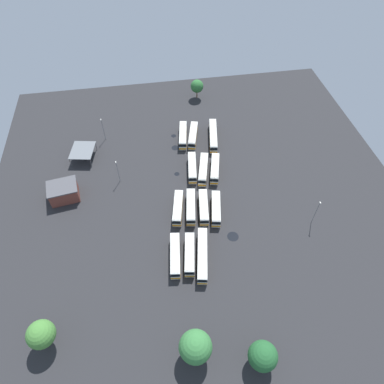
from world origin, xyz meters
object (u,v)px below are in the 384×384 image
(bus_row2_slot0, at_px, (178,208))
(bus_row3_slot2, at_px, (202,255))
(bus_row1_slot1, at_px, (192,168))
(bus_row0_slot3, at_px, (213,136))
(tree_north_edge, at_px, (195,347))
(bus_row2_slot2, at_px, (203,207))
(lamp_post_near_entrance, at_px, (118,171))
(bus_row0_slot0, at_px, (183,135))
(bus_row1_slot2, at_px, (203,169))
(bus_row3_slot1, at_px, (190,254))
(tree_south_edge, at_px, (197,86))
(maintenance_shelter, at_px, (82,150))
(lamp_post_far_corner, at_px, (316,212))
(bus_row2_slot3, at_px, (216,209))
(bus_row1_slot3, at_px, (215,169))
(lamp_post_by_building, at_px, (103,129))
(tree_northwest, at_px, (263,356))
(bus_row0_slot1, at_px, (193,135))
(depot_building, at_px, (64,192))
(tree_west_edge, at_px, (41,334))
(bus_row3_slot0, at_px, (175,256))
(bus_row2_slot1, at_px, (191,207))

(bus_row2_slot0, xyz_separation_m, bus_row3_slot2, (16.75, 4.30, 0.00))
(bus_row1_slot1, distance_m, bus_row2_slot0, 17.30)
(bus_row0_slot3, distance_m, bus_row2_slot0, 34.91)
(tree_north_edge, bearing_deg, bus_row1_slot1, 171.42)
(bus_row2_slot2, relative_size, lamp_post_near_entrance, 1.37)
(bus_row0_slot0, xyz_separation_m, bus_row2_slot0, (32.45, -6.23, -0.00))
(bus_row2_slot0, bearing_deg, bus_row0_slot0, 169.13)
(bus_row0_slot0, xyz_separation_m, bus_row1_slot2, (17.88, 4.14, 0.00))
(bus_row3_slot1, relative_size, tree_south_edge, 1.53)
(maintenance_shelter, distance_m, lamp_post_far_corner, 77.18)
(tree_south_edge, distance_m, tree_north_edge, 99.40)
(bus_row2_slot3, distance_m, bus_row3_slot1, 17.23)
(bus_row1_slot3, bearing_deg, tree_north_edge, -16.08)
(lamp_post_by_building, bearing_deg, lamp_post_near_entrance, 12.18)
(bus_row3_slot1, relative_size, tree_northwest, 1.46)
(bus_row0_slot1, bearing_deg, lamp_post_near_entrance, -58.70)
(depot_building, bearing_deg, bus_row0_slot0, 117.71)
(bus_row1_slot3, distance_m, tree_northwest, 58.68)
(bus_row3_slot2, relative_size, tree_north_edge, 1.64)
(bus_row0_slot0, distance_m, bus_row1_slot2, 18.35)
(bus_row2_slot0, height_order, lamp_post_near_entrance, lamp_post_near_entrance)
(tree_south_edge, bearing_deg, bus_row2_slot0, -15.26)
(bus_row1_slot2, relative_size, tree_west_edge, 1.39)
(bus_row0_slot0, relative_size, tree_north_edge, 1.32)
(bus_row0_slot3, bearing_deg, bus_row3_slot2, -14.93)
(bus_row0_slot0, height_order, bus_row3_slot0, same)
(bus_row0_slot3, distance_m, tree_south_edge, 27.09)
(bus_row1_slot1, height_order, bus_row2_slot0, same)
(bus_row2_slot1, xyz_separation_m, bus_row3_slot1, (15.80, -2.87, -0.00))
(bus_row3_slot2, relative_size, maintenance_shelter, 1.53)
(bus_row1_slot2, bearing_deg, bus_row0_slot0, -166.97)
(tree_west_edge, bearing_deg, bus_row0_slot3, 141.02)
(depot_building, xyz_separation_m, maintenance_shelter, (-17.06, 5.09, 0.86))
(bus_row1_slot3, bearing_deg, bus_row3_slot1, -23.54)
(bus_row3_slot2, distance_m, lamp_post_near_entrance, 38.72)
(bus_row0_slot3, distance_m, bus_row1_slot1, 17.77)
(bus_row2_slot2, height_order, lamp_post_by_building, lamp_post_by_building)
(tree_northwest, bearing_deg, maintenance_shelter, -150.72)
(bus_row1_slot2, relative_size, bus_row2_slot0, 1.09)
(bus_row2_slot3, height_order, bus_row3_slot0, same)
(bus_row2_slot0, relative_size, bus_row2_slot1, 0.97)
(bus_row0_slot0, height_order, tree_northwest, tree_northwest)
(bus_row0_slot0, relative_size, tree_south_edge, 1.60)
(bus_row2_slot2, height_order, maintenance_shelter, bus_row2_slot2)
(bus_row2_slot0, relative_size, tree_west_edge, 1.28)
(lamp_post_near_entrance, bearing_deg, maintenance_shelter, -137.57)
(bus_row0_slot3, relative_size, lamp_post_far_corner, 1.66)
(tree_south_edge, xyz_separation_m, tree_north_edge, (97.88, -17.29, 0.67))
(bus_row3_slot0, bearing_deg, lamp_post_near_entrance, -155.88)
(bus_row1_slot2, distance_m, lamp_post_far_corner, 37.29)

